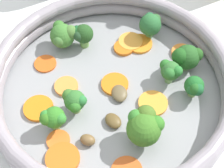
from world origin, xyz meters
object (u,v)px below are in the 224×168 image
object	(u,v)px
broccoli_floret_3	(151,24)
mushroom_piece_0	(113,121)
carrot_slice_3	(153,103)
mushroom_piece_1	(119,93)
carrot_slice_9	(124,48)
carrot_slice_5	(58,140)
carrot_slice_6	(182,52)
carrot_slice_8	(39,108)
broccoli_floret_2	(194,87)
carrot_slice_10	(140,44)
broccoli_floret_0	(82,34)
broccoli_floret_5	(170,71)
carrot_slice_4	(45,64)
broccoli_floret_6	(63,35)
carrot_slice_2	(66,86)
broccoli_floret_1	(144,126)
skillet	(112,92)
carrot_slice_0	(63,158)
broccoli_floret_8	(187,57)
broccoli_floret_7	(53,118)
carrot_slice_7	(130,42)
broccoli_floret_4	(74,101)
carrot_slice_1	(115,84)
mushroom_piece_2	(88,140)

from	to	relation	value
broccoli_floret_3	mushroom_piece_0	size ratio (longest dim) A/B	1.70
carrot_slice_3	mushroom_piece_1	bearing A→B (deg)	-29.61
carrot_slice_9	carrot_slice_5	bearing A→B (deg)	49.81
carrot_slice_6	mushroom_piece_1	size ratio (longest dim) A/B	1.14
carrot_slice_8	broccoli_floret_2	distance (m)	0.22
carrot_slice_9	carrot_slice_10	size ratio (longest dim) A/B	0.78
broccoli_floret_0	mushroom_piece_1	size ratio (longest dim) A/B	1.38
broccoli_floret_5	carrot_slice_4	bearing A→B (deg)	-21.23
mushroom_piece_1	broccoli_floret_6	bearing A→B (deg)	-59.55
carrot_slice_2	broccoli_floret_1	xyz separation A→B (m)	(-0.09, 0.10, 0.03)
skillet	carrot_slice_2	world-z (taller)	carrot_slice_2
carrot_slice_0	broccoli_floret_6	distance (m)	0.20
broccoli_floret_8	carrot_slice_6	bearing A→B (deg)	-100.51
broccoli_floret_1	carrot_slice_9	bearing A→B (deg)	-93.32
carrot_slice_3	broccoli_floret_6	bearing A→B (deg)	-51.35
broccoli_floret_7	carrot_slice_6	bearing A→B (deg)	-155.78
carrot_slice_7	broccoli_floret_7	xyz separation A→B (m)	(0.13, 0.13, 0.02)
broccoli_floret_1	carrot_slice_3	bearing A→B (deg)	-118.67
broccoli_floret_4	mushroom_piece_1	size ratio (longest dim) A/B	1.27
carrot_slice_6	broccoli_floret_8	bearing A→B (deg)	79.49
broccoli_floret_4	broccoli_floret_7	xyz separation A→B (m)	(0.03, 0.02, 0.00)
carrot_slice_7	carrot_slice_6	bearing A→B (deg)	153.30
carrot_slice_1	broccoli_floret_0	xyz separation A→B (m)	(0.03, -0.09, 0.02)
carrot_slice_6	broccoli_floret_7	bearing A→B (deg)	24.22
carrot_slice_0	broccoli_floret_3	distance (m)	0.25
carrot_slice_8	carrot_slice_1	bearing A→B (deg)	-169.93
broccoli_floret_0	carrot_slice_4	bearing A→B (deg)	23.52
broccoli_floret_0	mushroom_piece_0	size ratio (longest dim) A/B	1.57
carrot_slice_2	broccoli_floret_3	xyz separation A→B (m)	(-0.14, -0.08, 0.02)
carrot_slice_2	broccoli_floret_4	bearing A→B (deg)	100.80
carrot_slice_2	mushroom_piece_0	size ratio (longest dim) A/B	1.33
carrot_slice_7	broccoli_floret_3	world-z (taller)	broccoli_floret_3
carrot_slice_1	broccoli_floret_4	xyz separation A→B (m)	(0.06, 0.03, 0.02)
mushroom_piece_0	carrot_slice_4	bearing A→B (deg)	-56.25
broccoli_floret_6	mushroom_piece_0	bearing A→B (deg)	107.17
carrot_slice_8	broccoli_floret_8	size ratio (longest dim) A/B	0.88
mushroom_piece_1	mushroom_piece_2	world-z (taller)	mushroom_piece_2
carrot_slice_4	carrot_slice_5	size ratio (longest dim) A/B	1.08
carrot_slice_2	carrot_slice_9	world-z (taller)	same
carrot_slice_6	skillet	bearing A→B (deg)	21.37
carrot_slice_4	carrot_slice_5	distance (m)	0.13
carrot_slice_6	carrot_slice_7	distance (m)	0.08
broccoli_floret_1	mushroom_piece_0	distance (m)	0.05
broccoli_floret_4	broccoli_floret_7	world-z (taller)	broccoli_floret_7
broccoli_floret_1	broccoli_floret_3	size ratio (longest dim) A/B	1.20
broccoli_floret_6	carrot_slice_3	bearing A→B (deg)	128.65
carrot_slice_7	broccoli_floret_0	world-z (taller)	broccoli_floret_0
carrot_slice_9	broccoli_floret_8	size ratio (longest dim) A/B	0.65
skillet	mushroom_piece_0	xyz separation A→B (m)	(0.01, 0.05, 0.01)
skillet	mushroom_piece_2	bearing A→B (deg)	58.12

